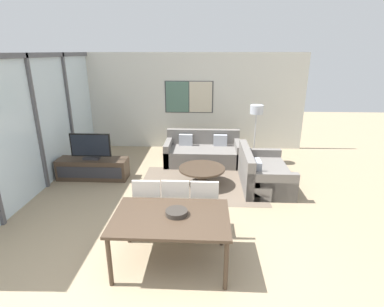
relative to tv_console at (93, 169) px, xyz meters
name	(u,v)px	position (x,y,z in m)	size (l,w,h in m)	color
ground_plane	(156,299)	(2.04, -3.53, -0.24)	(24.00, 24.00, 0.00)	#9E896B
wall_back	(187,102)	(2.04, 2.53, 1.17)	(6.86, 0.09, 2.80)	silver
window_wall_left	(35,118)	(-0.88, -0.50, 1.29)	(0.07, 6.05, 2.80)	silver
area_rug	(202,184)	(2.53, -0.23, -0.23)	(2.73, 1.99, 0.01)	#706051
tv_console	(93,169)	(0.00, 0.00, 0.00)	(1.60, 0.49, 0.48)	#423326
television	(91,147)	(0.00, 0.00, 0.53)	(0.92, 0.20, 0.60)	#2D2D33
sofa_main	(203,152)	(2.53, 1.20, 0.03)	(1.96, 1.00, 0.82)	slate
sofa_side	(261,174)	(3.83, -0.20, 0.03)	(1.00, 1.63, 0.82)	slate
coffee_table	(202,172)	(2.53, -0.23, 0.07)	(1.02, 1.02, 0.40)	#423326
dining_table	(171,221)	(2.16, -2.87, 0.44)	(1.56, 1.03, 0.74)	#423326
dining_chair_left	(149,204)	(1.72, -2.15, 0.30)	(0.46, 0.46, 0.98)	beige
dining_chair_centre	(176,204)	(2.16, -2.13, 0.30)	(0.46, 0.46, 0.98)	beige
dining_chair_right	(204,205)	(2.60, -2.14, 0.30)	(0.46, 0.46, 0.98)	beige
fruit_bowl	(176,212)	(2.23, -2.82, 0.54)	(0.30, 0.30, 0.07)	#332D28
floor_lamp	(256,115)	(3.88, 1.23, 1.06)	(0.33, 0.33, 1.54)	#2D2D33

